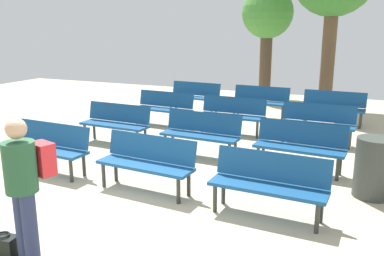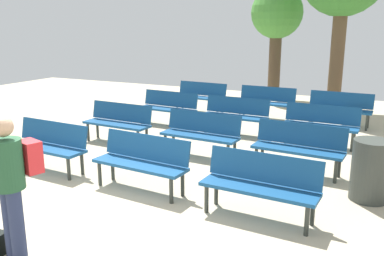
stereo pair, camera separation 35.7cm
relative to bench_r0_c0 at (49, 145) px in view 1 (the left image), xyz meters
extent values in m
plane|color=#BCAD8E|center=(1.92, -1.64, -0.50)|extent=(24.00, 24.00, 0.00)
cube|color=navy|center=(0.00, -0.08, -0.07)|extent=(1.62, 0.52, 0.05)
cube|color=navy|center=(0.01, 0.12, 0.17)|extent=(1.60, 0.20, 0.40)
cylinder|color=#2D332D|center=(-0.71, -0.20, -0.30)|extent=(0.06, 0.06, 0.40)
cylinder|color=#2D332D|center=(0.69, -0.27, -0.30)|extent=(0.06, 0.06, 0.40)
cylinder|color=#2D332D|center=(-0.69, 0.12, -0.30)|extent=(0.06, 0.06, 0.40)
cylinder|color=#2D332D|center=(0.70, 0.05, -0.30)|extent=(0.06, 0.06, 0.40)
cube|color=navy|center=(2.02, -0.12, -0.07)|extent=(1.63, 0.56, 0.05)
cube|color=navy|center=(2.04, 0.08, 0.17)|extent=(1.60, 0.24, 0.40)
cylinder|color=#2D332D|center=(1.31, -0.23, -0.30)|extent=(0.06, 0.06, 0.40)
cylinder|color=#2D332D|center=(2.71, -0.33, -0.30)|extent=(0.06, 0.06, 0.40)
cylinder|color=#2D332D|center=(1.33, 0.09, -0.30)|extent=(0.06, 0.06, 0.40)
cylinder|color=#2D332D|center=(2.73, -0.01, -0.30)|extent=(0.06, 0.06, 0.40)
cube|color=navy|center=(4.00, -0.25, -0.07)|extent=(1.62, 0.51, 0.05)
cube|color=navy|center=(4.01, -0.05, 0.17)|extent=(1.60, 0.19, 0.40)
cylinder|color=#2D332D|center=(3.30, -0.38, -0.30)|extent=(0.06, 0.06, 0.40)
cylinder|color=#2D332D|center=(4.70, -0.44, -0.30)|extent=(0.06, 0.06, 0.40)
cylinder|color=#2D332D|center=(3.31, -0.06, -0.30)|extent=(0.06, 0.06, 0.40)
cylinder|color=#2D332D|center=(4.71, -0.12, -0.30)|extent=(0.06, 0.06, 0.40)
cube|color=navy|center=(0.04, 1.97, -0.07)|extent=(1.62, 0.51, 0.05)
cube|color=navy|center=(0.05, 2.17, 0.17)|extent=(1.60, 0.19, 0.40)
cylinder|color=#2D332D|center=(-0.66, 1.84, -0.30)|extent=(0.06, 0.06, 0.40)
cylinder|color=#2D332D|center=(0.74, 1.78, -0.30)|extent=(0.06, 0.06, 0.40)
cylinder|color=#2D332D|center=(-0.65, 2.16, -0.30)|extent=(0.06, 0.06, 0.40)
cylinder|color=#2D332D|center=(0.75, 2.10, -0.30)|extent=(0.06, 0.06, 0.40)
cube|color=navy|center=(2.13, 1.88, -0.07)|extent=(1.62, 0.52, 0.05)
cube|color=navy|center=(2.14, 2.07, 0.17)|extent=(1.60, 0.20, 0.40)
cylinder|color=#2D332D|center=(1.42, 1.75, -0.30)|extent=(0.06, 0.06, 0.40)
cylinder|color=#2D332D|center=(2.82, 1.68, -0.30)|extent=(0.06, 0.06, 0.40)
cylinder|color=#2D332D|center=(1.44, 2.07, -0.30)|extent=(0.06, 0.06, 0.40)
cylinder|color=#2D332D|center=(2.84, 2.00, -0.30)|extent=(0.06, 0.06, 0.40)
cube|color=navy|center=(4.09, 1.78, -0.07)|extent=(1.62, 0.54, 0.05)
cube|color=navy|center=(4.10, 1.98, 0.17)|extent=(1.60, 0.22, 0.40)
cylinder|color=#2D332D|center=(3.38, 1.66, -0.30)|extent=(0.06, 0.06, 0.40)
cylinder|color=#2D332D|center=(4.78, 1.57, -0.30)|extent=(0.06, 0.06, 0.40)
cylinder|color=#2D332D|center=(3.40, 1.98, -0.30)|extent=(0.06, 0.06, 0.40)
cylinder|color=#2D332D|center=(4.80, 1.89, -0.30)|extent=(0.06, 0.06, 0.40)
cube|color=navy|center=(0.22, 3.94, -0.07)|extent=(1.62, 0.54, 0.05)
cube|color=navy|center=(0.24, 4.14, 0.17)|extent=(1.60, 0.22, 0.40)
cylinder|color=#2D332D|center=(-0.49, 3.82, -0.30)|extent=(0.06, 0.06, 0.40)
cylinder|color=#2D332D|center=(0.91, 3.74, -0.30)|extent=(0.06, 0.06, 0.40)
cylinder|color=#2D332D|center=(-0.47, 4.14, -0.30)|extent=(0.06, 0.06, 0.40)
cylinder|color=#2D332D|center=(0.93, 4.05, -0.30)|extent=(0.06, 0.06, 0.40)
cube|color=navy|center=(2.14, 3.85, -0.07)|extent=(1.61, 0.47, 0.05)
cube|color=navy|center=(2.14, 4.05, 0.17)|extent=(1.60, 0.15, 0.40)
cylinder|color=#2D332D|center=(1.44, 3.71, -0.30)|extent=(0.06, 0.06, 0.40)
cylinder|color=#2D332D|center=(2.83, 3.68, -0.30)|extent=(0.06, 0.06, 0.40)
cylinder|color=#2D332D|center=(1.44, 4.03, -0.30)|extent=(0.06, 0.06, 0.40)
cylinder|color=#2D332D|center=(2.84, 4.00, -0.30)|extent=(0.06, 0.06, 0.40)
cube|color=navy|center=(4.15, 3.76, -0.07)|extent=(1.61, 0.47, 0.05)
cube|color=navy|center=(4.16, 3.96, 0.17)|extent=(1.60, 0.15, 0.40)
cylinder|color=#2D332D|center=(3.45, 3.61, -0.30)|extent=(0.06, 0.06, 0.40)
cylinder|color=#2D332D|center=(4.85, 3.58, -0.30)|extent=(0.06, 0.06, 0.40)
cylinder|color=#2D332D|center=(3.46, 3.93, -0.30)|extent=(0.06, 0.06, 0.40)
cylinder|color=#2D332D|center=(4.86, 3.90, -0.30)|extent=(0.06, 0.06, 0.40)
cube|color=navy|center=(0.23, 5.94, -0.07)|extent=(1.63, 0.55, 0.05)
cube|color=navy|center=(0.25, 6.14, 0.17)|extent=(1.60, 0.24, 0.40)
cylinder|color=#2D332D|center=(-0.48, 5.84, -0.30)|extent=(0.06, 0.06, 0.40)
cylinder|color=#2D332D|center=(0.92, 5.73, -0.30)|extent=(0.06, 0.06, 0.40)
cylinder|color=#2D332D|center=(-0.45, 6.16, -0.30)|extent=(0.06, 0.06, 0.40)
cylinder|color=#2D332D|center=(0.94, 6.05, -0.30)|extent=(0.06, 0.06, 0.40)
cube|color=navy|center=(2.31, 5.92, -0.07)|extent=(1.61, 0.48, 0.05)
cube|color=navy|center=(2.31, 6.12, 0.17)|extent=(1.60, 0.16, 0.40)
cylinder|color=#2D332D|center=(1.60, 5.78, -0.30)|extent=(0.06, 0.06, 0.40)
cylinder|color=#2D332D|center=(3.00, 5.74, -0.30)|extent=(0.06, 0.06, 0.40)
cylinder|color=#2D332D|center=(1.61, 6.10, -0.30)|extent=(0.06, 0.06, 0.40)
cylinder|color=#2D332D|center=(3.01, 6.06, -0.30)|extent=(0.06, 0.06, 0.40)
cube|color=navy|center=(4.31, 5.81, -0.07)|extent=(1.61, 0.49, 0.05)
cube|color=navy|center=(4.31, 6.01, 0.17)|extent=(1.60, 0.18, 0.40)
cylinder|color=#2D332D|center=(3.60, 5.67, -0.30)|extent=(0.06, 0.06, 0.40)
cylinder|color=#2D332D|center=(5.00, 5.62, -0.30)|extent=(0.06, 0.06, 0.40)
cylinder|color=#2D332D|center=(3.61, 5.99, -0.30)|extent=(0.06, 0.06, 0.40)
cylinder|color=#2D332D|center=(5.01, 5.94, -0.30)|extent=(0.06, 0.06, 0.40)
cylinder|color=brown|center=(3.86, 8.15, 1.16)|extent=(0.42, 0.42, 3.32)
cylinder|color=#4C3A28|center=(1.58, 9.45, 0.73)|extent=(0.43, 0.43, 2.46)
sphere|color=#478E38|center=(1.58, 9.45, 2.50)|extent=(1.81, 1.81, 1.81)
cylinder|color=navy|center=(1.94, -2.43, -0.08)|extent=(0.16, 0.16, 0.85)
cylinder|color=navy|center=(1.78, -2.39, -0.08)|extent=(0.16, 0.16, 0.85)
cylinder|color=#235133|center=(1.86, -2.41, 0.62)|extent=(0.42, 0.42, 0.55)
sphere|color=tan|center=(1.86, -2.41, 1.04)|extent=(0.22, 0.22, 0.22)
cube|color=red|center=(1.93, -2.16, 0.65)|extent=(0.32, 0.25, 0.36)
cube|color=black|center=(1.51, -2.44, -0.37)|extent=(0.34, 0.22, 0.26)
torus|color=black|center=(1.51, -2.44, -0.22)|extent=(0.16, 0.16, 0.02)
cylinder|color=#383D38|center=(5.32, 1.10, -0.04)|extent=(0.57, 0.57, 0.93)
camera|label=1|loc=(5.15, -5.44, 2.06)|focal=38.55mm
camera|label=2|loc=(5.47, -5.29, 2.06)|focal=38.55mm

